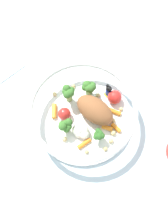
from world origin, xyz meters
TOP-DOWN VIEW (x-y plane):
  - ground_plane at (0.00, 0.00)m, footprint 2.40×2.40m
  - food_container at (0.01, -0.01)m, footprint 0.24×0.24m

SIDE VIEW (x-z plane):
  - ground_plane at x=0.00m, z-range 0.00..0.00m
  - food_container at x=0.01m, z-range 0.00..0.07m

